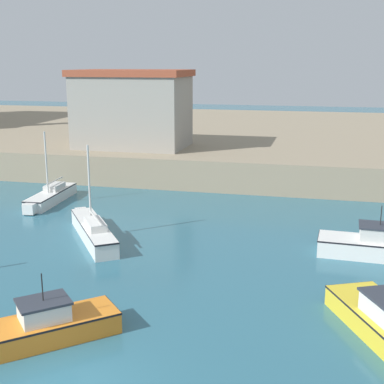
{
  "coord_description": "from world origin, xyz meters",
  "views": [
    {
      "loc": [
        6.34,
        -11.46,
        8.63
      ],
      "look_at": [
        -0.08,
        15.04,
        2.0
      ],
      "focal_mm": 50.0,
      "sensor_mm": 36.0,
      "label": 1
    }
  ],
  "objects_px": {
    "sailboat_white_0": "(93,230)",
    "motorboat_orange_6": "(46,325)",
    "sailboat_white_7": "(51,196)",
    "motorboat_white_1": "(377,245)",
    "harbor_shed_near_wharf": "(133,108)"
  },
  "relations": [
    {
      "from": "motorboat_orange_6",
      "to": "sailboat_white_7",
      "type": "height_order",
      "value": "sailboat_white_7"
    },
    {
      "from": "sailboat_white_7",
      "to": "sailboat_white_0",
      "type": "bearing_deg",
      "value": -47.71
    },
    {
      "from": "harbor_shed_near_wharf",
      "to": "sailboat_white_7",
      "type": "bearing_deg",
      "value": -101.63
    },
    {
      "from": "motorboat_white_1",
      "to": "sailboat_white_7",
      "type": "relative_size",
      "value": 0.96
    },
    {
      "from": "motorboat_orange_6",
      "to": "sailboat_white_7",
      "type": "bearing_deg",
      "value": 117.6
    },
    {
      "from": "motorboat_white_1",
      "to": "motorboat_orange_6",
      "type": "relative_size",
      "value": 1.29
    },
    {
      "from": "sailboat_white_0",
      "to": "motorboat_white_1",
      "type": "relative_size",
      "value": 1.07
    },
    {
      "from": "sailboat_white_0",
      "to": "harbor_shed_near_wharf",
      "type": "distance_m",
      "value": 17.06
    },
    {
      "from": "sailboat_white_0",
      "to": "motorboat_orange_6",
      "type": "height_order",
      "value": "sailboat_white_0"
    },
    {
      "from": "sailboat_white_0",
      "to": "sailboat_white_7",
      "type": "height_order",
      "value": "sailboat_white_0"
    },
    {
      "from": "sailboat_white_7",
      "to": "motorboat_white_1",
      "type": "bearing_deg",
      "value": -15.74
    },
    {
      "from": "sailboat_white_0",
      "to": "motorboat_white_1",
      "type": "distance_m",
      "value": 13.59
    },
    {
      "from": "sailboat_white_0",
      "to": "motorboat_white_1",
      "type": "height_order",
      "value": "sailboat_white_0"
    },
    {
      "from": "sailboat_white_7",
      "to": "harbor_shed_near_wharf",
      "type": "relative_size",
      "value": 0.68
    },
    {
      "from": "motorboat_white_1",
      "to": "harbor_shed_near_wharf",
      "type": "distance_m",
      "value": 23.4
    }
  ]
}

